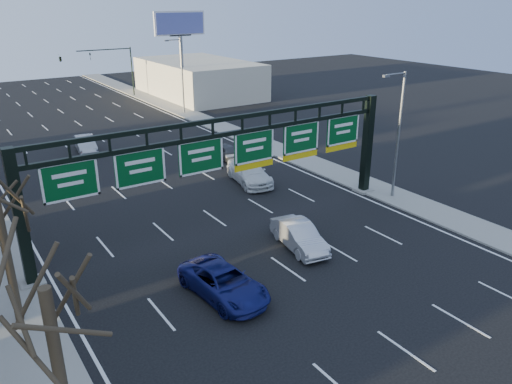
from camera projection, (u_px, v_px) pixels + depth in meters
ground at (312, 286)px, 25.20m from camera, size 160.00×160.00×0.00m
sidewalk_right at (280, 150)px, 47.29m from camera, size 3.00×120.00×0.12m
lane_markings at (154, 176)px, 40.66m from camera, size 21.60×120.00×0.01m
sign_gantry at (231, 158)px, 29.78m from camera, size 24.60×1.20×7.20m
building_right_distant at (199, 78)px, 73.34m from camera, size 12.00×20.00×5.00m
tree_near at (38, 253)px, 12.73m from camera, size 3.60×3.60×8.86m
streetlight_near at (398, 129)px, 34.46m from camera, size 2.15×0.22×9.00m
streetlight_far at (181, 72)px, 60.75m from camera, size 2.15×0.22×9.00m
billboard_right at (180, 35)px, 64.47m from camera, size 7.00×0.50×12.00m
traffic_signal_mast at (88, 60)px, 68.68m from camera, size 10.16×0.54×7.00m
car_blue_suv at (224, 283)px, 24.08m from camera, size 2.92×5.49×1.47m
car_silver_sedan at (299, 236)px, 28.74m from camera, size 2.38×4.81×1.52m
car_white_wagon at (249, 172)px, 39.00m from camera, size 3.28×5.90×1.62m
car_grey_far at (228, 152)px, 44.44m from camera, size 1.71×4.14×1.40m
car_silver_distant at (86, 144)px, 46.78m from camera, size 2.21×4.75×1.51m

